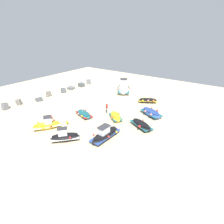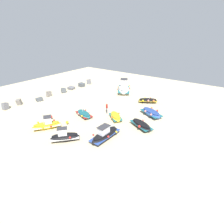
% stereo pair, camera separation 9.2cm
% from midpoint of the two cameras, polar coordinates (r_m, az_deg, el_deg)
% --- Properties ---
extents(ground_plane, '(51.24, 51.24, 0.00)m').
position_cam_midpoint_polar(ground_plane, '(30.98, -5.24, 1.92)').
color(ground_plane, beige).
extents(fishing_boat_0, '(2.31, 3.58, 3.52)m').
position_cam_midpoint_polar(fishing_boat_0, '(27.45, -8.97, -0.63)').
color(fishing_boat_0, '#1E6670').
rests_on(fishing_boat_0, ground_plane).
extents(fishing_boat_1, '(3.86, 3.15, 3.87)m').
position_cam_midpoint_polar(fishing_boat_1, '(25.27, -20.19, -3.85)').
color(fishing_boat_1, gold).
rests_on(fishing_boat_1, ground_plane).
extents(fishing_boat_2, '(4.52, 1.98, 4.04)m').
position_cam_midpoint_polar(fishing_boat_2, '(21.58, -2.18, -7.21)').
color(fishing_boat_2, black).
rests_on(fishing_boat_2, ground_plane).
extents(fishing_boat_3, '(5.82, 4.81, 2.84)m').
position_cam_midpoint_polar(fishing_boat_3, '(37.78, 3.89, 7.62)').
color(fishing_boat_3, white).
rests_on(fishing_boat_3, ground_plane).
extents(fishing_boat_4, '(2.69, 3.48, 3.72)m').
position_cam_midpoint_polar(fishing_boat_4, '(32.78, 11.57, 3.67)').
color(fishing_boat_4, black).
rests_on(fishing_boat_4, ground_plane).
extents(fishing_boat_5, '(2.87, 3.17, 0.83)m').
position_cam_midpoint_polar(fishing_boat_5, '(26.16, 1.24, -1.50)').
color(fishing_boat_5, gold).
rests_on(fishing_boat_5, ground_plane).
extents(fishing_boat_6, '(3.34, 3.17, 1.77)m').
position_cam_midpoint_polar(fishing_boat_6, '(21.90, -14.91, -7.68)').
color(fishing_boat_6, black).
rests_on(fishing_boat_6, ground_plane).
extents(fishing_boat_7, '(3.05, 4.09, 1.00)m').
position_cam_midpoint_polar(fishing_boat_7, '(27.86, 12.63, -0.25)').
color(fishing_boat_7, '#2D4C9E').
rests_on(fishing_boat_7, ground_plane).
extents(fishing_boat_8, '(2.84, 3.88, 0.92)m').
position_cam_midpoint_polar(fishing_boat_8, '(24.30, 9.54, -4.10)').
color(fishing_boat_8, black).
rests_on(fishing_boat_8, ground_plane).
extents(person_walking, '(0.32, 0.32, 1.74)m').
position_cam_midpoint_polar(person_walking, '(27.81, -1.61, 1.51)').
color(person_walking, '#2D2D38').
rests_on(person_walking, ground_plane).
extents(breakwater_rocks, '(20.68, 2.31, 1.31)m').
position_cam_midpoint_polar(breakwater_rocks, '(38.93, -16.19, 6.58)').
color(breakwater_rocks, slate).
rests_on(breakwater_rocks, ground_plane).
extents(mooring_buoy_0, '(0.47, 0.47, 0.66)m').
position_cam_midpoint_polar(mooring_buoy_0, '(27.61, -19.07, -1.48)').
color(mooring_buoy_0, '#3F3F42').
rests_on(mooring_buoy_0, ground_plane).
extents(mooring_buoy_1, '(0.38, 0.38, 0.58)m').
position_cam_midpoint_polar(mooring_buoy_1, '(25.45, -14.17, -3.22)').
color(mooring_buoy_1, '#3F3F42').
rests_on(mooring_buoy_1, ground_plane).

